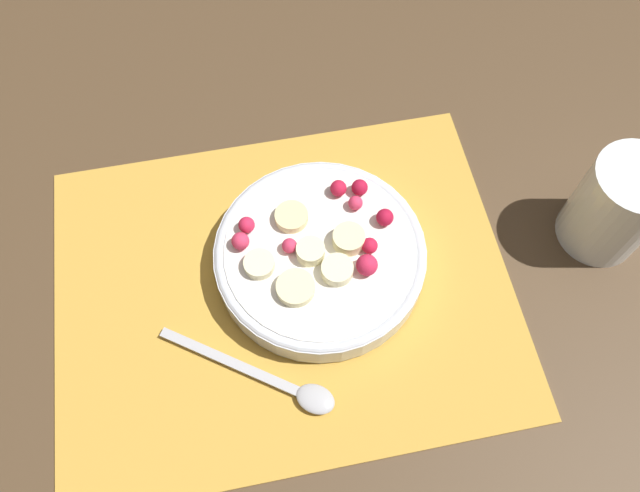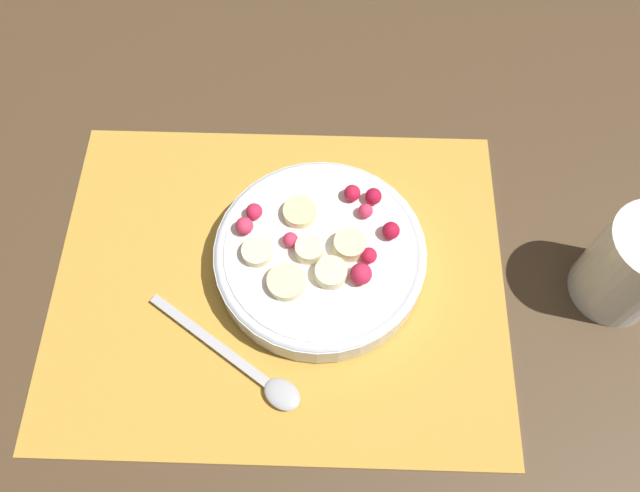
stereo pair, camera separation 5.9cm
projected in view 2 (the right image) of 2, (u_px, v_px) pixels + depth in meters
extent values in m
plane|color=#4C3823|center=(280.00, 280.00, 0.62)|extent=(3.00, 3.00, 0.00)
cube|color=gold|center=(279.00, 279.00, 0.62)|extent=(0.45, 0.35, 0.01)
cylinder|color=silver|center=(320.00, 257.00, 0.61)|extent=(0.21, 0.21, 0.03)
torus|color=silver|center=(320.00, 252.00, 0.60)|extent=(0.21, 0.21, 0.01)
cylinder|color=white|center=(320.00, 250.00, 0.60)|extent=(0.19, 0.19, 0.00)
cylinder|color=beige|center=(350.00, 245.00, 0.59)|extent=(0.03, 0.03, 0.01)
cylinder|color=beige|center=(286.00, 282.00, 0.58)|extent=(0.05, 0.05, 0.01)
cylinder|color=#F4EAB7|center=(310.00, 249.00, 0.59)|extent=(0.03, 0.03, 0.01)
cylinder|color=#F4EAB7|center=(331.00, 273.00, 0.58)|extent=(0.04, 0.04, 0.01)
cylinder|color=beige|center=(300.00, 212.00, 0.61)|extent=(0.04, 0.04, 0.01)
cylinder|color=#F4EAB7|center=(257.00, 252.00, 0.59)|extent=(0.04, 0.04, 0.01)
sphere|color=#B21433|center=(391.00, 231.00, 0.60)|extent=(0.02, 0.02, 0.02)
sphere|color=#DB3356|center=(244.00, 226.00, 0.60)|extent=(0.02, 0.02, 0.02)
sphere|color=#D12347|center=(254.00, 211.00, 0.61)|extent=(0.02, 0.02, 0.02)
sphere|color=#DB3356|center=(290.00, 240.00, 0.59)|extent=(0.01, 0.01, 0.01)
sphere|color=#DB3356|center=(366.00, 211.00, 0.61)|extent=(0.01, 0.01, 0.01)
sphere|color=red|center=(352.00, 193.00, 0.62)|extent=(0.02, 0.02, 0.02)
sphere|color=red|center=(369.00, 255.00, 0.59)|extent=(0.02, 0.02, 0.02)
sphere|color=#B21433|center=(373.00, 196.00, 0.61)|extent=(0.02, 0.02, 0.02)
sphere|color=#D12347|center=(361.00, 274.00, 0.57)|extent=(0.02, 0.02, 0.02)
cube|color=#B2B2B7|center=(209.00, 340.00, 0.59)|extent=(0.12, 0.09, 0.00)
ellipsoid|color=#B2B2B7|center=(282.00, 394.00, 0.56)|extent=(0.04, 0.04, 0.01)
cylinder|color=white|center=(633.00, 268.00, 0.57)|extent=(0.08, 0.08, 0.11)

